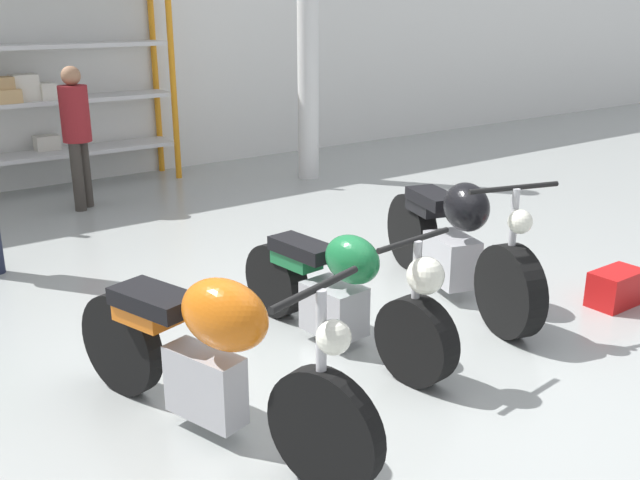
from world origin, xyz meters
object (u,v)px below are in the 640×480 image
Objects in this scene: motorcycle_black at (455,243)px; shelving_rack at (30,80)px; motorcycle_orange at (211,353)px; person_near_rack at (76,127)px; toolbox at (616,288)px; motorcycle_green at (341,292)px.

shelving_rack is at bearing -146.75° from motorcycle_black.
motorcycle_orange is 0.98× the size of motorcycle_black.
motorcycle_orange is at bearing -60.28° from motorcycle_black.
toolbox is (2.40, -5.27, -0.81)m from person_near_rack.
shelving_rack is 6.93m from toolbox.
shelving_rack is at bearing 155.62° from motorcycle_orange.
motorcycle_black is at bearing 91.60° from motorcycle_green.
motorcycle_orange is 2.56m from motorcycle_black.
shelving_rack is at bearing 178.54° from motorcycle_green.
person_near_rack is at bearing 152.24° from motorcycle_orange.
shelving_rack is at bearing -35.98° from person_near_rack.
motorcycle_orange reaches higher than motorcycle_green.
motorcycle_green is at bearing 93.19° from motorcycle_orange.
shelving_rack is 1.62× the size of motorcycle_orange.
motorcycle_green is 4.59m from person_near_rack.
shelving_rack is 1.15m from person_near_rack.
shelving_rack is 5.70m from motorcycle_green.
person_near_rack is (1.00, 4.99, 0.45)m from motorcycle_orange.
toolbox is at bearing 160.02° from person_near_rack.
shelving_rack reaches higher than motorcycle_black.
person_near_rack is (-1.50, 4.39, 0.49)m from motorcycle_black.
motorcycle_orange is 3.43m from toolbox.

